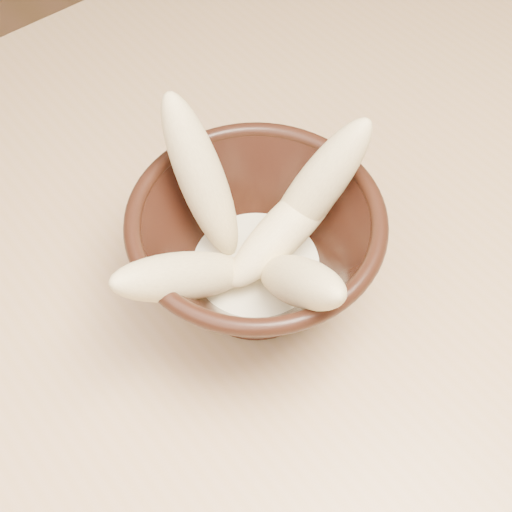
% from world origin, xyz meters
% --- Properties ---
extents(table, '(1.20, 0.80, 0.75)m').
position_xyz_m(table, '(0.00, 0.00, 0.67)').
color(table, tan).
rests_on(table, ground).
extents(bowl, '(0.19, 0.19, 0.10)m').
position_xyz_m(bowl, '(-0.17, -0.02, 0.81)').
color(bowl, black).
rests_on(bowl, table).
extents(milk_puddle, '(0.10, 0.10, 0.01)m').
position_xyz_m(milk_puddle, '(-0.17, -0.02, 0.78)').
color(milk_puddle, beige).
rests_on(milk_puddle, bowl).
extents(banana_upright, '(0.04, 0.10, 0.14)m').
position_xyz_m(banana_upright, '(-0.17, 0.03, 0.85)').
color(banana_upright, tan).
rests_on(banana_upright, bowl).
extents(banana_left, '(0.13, 0.04, 0.11)m').
position_xyz_m(banana_left, '(-0.23, -0.02, 0.83)').
color(banana_left, tan).
rests_on(banana_left, bowl).
extents(banana_right, '(0.11, 0.06, 0.13)m').
position_xyz_m(banana_right, '(-0.11, -0.03, 0.84)').
color(banana_right, tan).
rests_on(banana_right, bowl).
extents(banana_across, '(0.13, 0.05, 0.06)m').
position_xyz_m(banana_across, '(-0.14, -0.03, 0.82)').
color(banana_across, tan).
rests_on(banana_across, bowl).
extents(banana_front, '(0.06, 0.12, 0.12)m').
position_xyz_m(banana_front, '(-0.17, -0.07, 0.83)').
color(banana_front, tan).
rests_on(banana_front, bowl).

